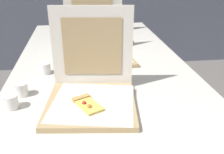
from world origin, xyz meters
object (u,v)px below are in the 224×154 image
Objects in this scene: cup_white_far at (64,47)px; pizza_box_middle at (99,49)px; table at (104,81)px; pizza_box_back at (104,30)px; pizza_box_front at (91,91)px; cup_white_near_center at (21,90)px; cup_white_mid at (45,68)px; cup_white_near_left at (11,102)px.

pizza_box_middle is at bearing -34.54° from cup_white_far.
table is 0.72m from pizza_box_back.
pizza_box_middle is 0.27m from cup_white_far.
cup_white_far is at bearing 108.55° from pizza_box_front.
cup_white_near_center is at bearing -139.37° from pizza_box_middle.
pizza_box_back is 6.92× the size of cup_white_mid.
cup_white_far is at bearing 137.03° from pizza_box_middle.
pizza_box_back is at bearing 63.07° from cup_white_near_center.
cup_white_near_left is at bearing -106.31° from cup_white_mid.
pizza_box_front is at bearing -18.25° from cup_white_near_center.
pizza_box_front is 0.40m from cup_white_mid.
pizza_box_back is 1.00m from cup_white_near_center.
cup_white_mid is 0.35m from cup_white_near_left.
pizza_box_middle is 7.44× the size of cup_white_mid.
pizza_box_middle reaches higher than cup_white_far.
cup_white_near_left is (-0.40, -0.54, -0.03)m from pizza_box_middle.
pizza_box_middle reaches higher than cup_white_mid.
table is 5.75× the size of pizza_box_back.
pizza_box_back is at bearing 72.26° from pizza_box_middle.
pizza_box_front is 0.92× the size of pizza_box_middle.
pizza_box_back reaches higher than cup_white_near_center.
cup_white_far is 0.37m from cup_white_mid.
pizza_box_front is 0.70m from cup_white_far.
pizza_box_middle is at bearing 90.44° from table.
pizza_box_back is 0.43m from cup_white_far.
cup_white_mid is (0.08, 0.23, 0.00)m from cup_white_near_center.
cup_white_mid is at bearing -153.97° from pizza_box_middle.
table is 39.82× the size of cup_white_mid.
pizza_box_back reaches higher than cup_white_far.
pizza_box_front and pizza_box_back have the same top height.
pizza_box_middle is 7.44× the size of cup_white_far.
cup_white_near_left is at bearing -134.79° from pizza_box_middle.
pizza_box_middle is 7.44× the size of cup_white_near_center.
cup_white_near_center is (-0.38, -0.19, 0.07)m from table.
cup_white_near_center is (-0.45, -0.90, -0.03)m from pizza_box_back.
cup_white_far is (-0.22, 0.40, 0.07)m from table.
cup_white_near_center is at bearing -108.78° from cup_white_mid.
pizza_box_back is 6.92× the size of cup_white_near_left.
cup_white_mid is at bearing 71.22° from cup_white_near_center.
table is at bearing -99.48° from pizza_box_back.
cup_white_far is 0.72m from cup_white_near_left.
cup_white_far is at bearing -137.28° from pizza_box_back.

